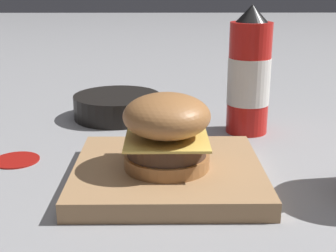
{
  "coord_description": "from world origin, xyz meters",
  "views": [
    {
      "loc": [
        -0.06,
        -0.54,
        0.24
      ],
      "look_at": [
        -0.05,
        -0.0,
        0.07
      ],
      "focal_mm": 50.0,
      "sensor_mm": 36.0,
      "label": 1
    }
  ],
  "objects_px": {
    "serving_board": "(168,173)",
    "ketchup_bottle": "(249,76)",
    "burger": "(167,131)",
    "side_bowl": "(117,105)"
  },
  "relations": [
    {
      "from": "serving_board",
      "to": "side_bowl",
      "type": "xyz_separation_m",
      "value": [
        -0.09,
        0.28,
        0.01
      ]
    },
    {
      "from": "burger",
      "to": "side_bowl",
      "type": "relative_size",
      "value": 0.67
    },
    {
      "from": "side_bowl",
      "to": "burger",
      "type": "bearing_deg",
      "value": -73.25
    },
    {
      "from": "serving_board",
      "to": "ketchup_bottle",
      "type": "xyz_separation_m",
      "value": [
        0.13,
        0.2,
        0.08
      ]
    },
    {
      "from": "burger",
      "to": "ketchup_bottle",
      "type": "height_order",
      "value": "ketchup_bottle"
    },
    {
      "from": "burger",
      "to": "ketchup_bottle",
      "type": "distance_m",
      "value": 0.25
    },
    {
      "from": "burger",
      "to": "side_bowl",
      "type": "bearing_deg",
      "value": 106.75
    },
    {
      "from": "serving_board",
      "to": "burger",
      "type": "height_order",
      "value": "burger"
    },
    {
      "from": "serving_board",
      "to": "side_bowl",
      "type": "height_order",
      "value": "side_bowl"
    },
    {
      "from": "serving_board",
      "to": "burger",
      "type": "relative_size",
      "value": 2.21
    }
  ]
}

